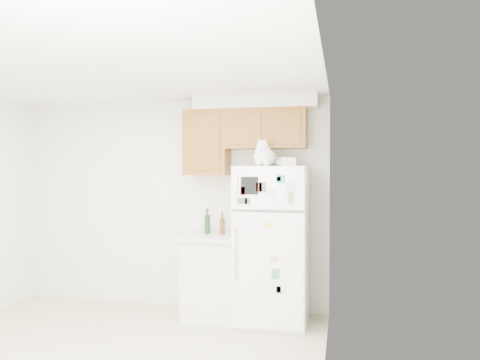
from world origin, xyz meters
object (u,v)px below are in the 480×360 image
(refrigerator, at_px, (272,244))
(bottle_amber, at_px, (222,223))
(storage_box_front, at_px, (288,162))
(bottle_green, at_px, (207,221))
(cat, at_px, (264,156))
(base_counter, at_px, (213,275))
(storage_box_back, at_px, (284,162))

(refrigerator, xyz_separation_m, bottle_amber, (-0.61, 0.17, 0.20))
(storage_box_front, bearing_deg, bottle_green, 144.72)
(cat, bearing_deg, base_counter, 161.43)
(refrigerator, xyz_separation_m, bottle_green, (-0.79, 0.18, 0.22))
(base_counter, height_order, cat, cat)
(base_counter, bearing_deg, storage_box_front, -11.54)
(refrigerator, xyz_separation_m, storage_box_back, (0.11, 0.15, 0.90))
(base_counter, xyz_separation_m, bottle_amber, (0.08, 0.09, 0.59))
(refrigerator, distance_m, storage_box_back, 0.92)
(cat, bearing_deg, bottle_amber, 150.68)
(bottle_green, xyz_separation_m, bottle_amber, (0.18, -0.01, -0.02))
(bottle_amber, bearing_deg, refrigerator, -15.39)
(cat, height_order, storage_box_back, cat)
(storage_box_back, xyz_separation_m, storage_box_front, (0.07, -0.25, -0.01))
(storage_box_front, bearing_deg, refrigerator, 130.79)
(base_counter, bearing_deg, bottle_green, 133.52)
(base_counter, bearing_deg, bottle_amber, 48.41)
(base_counter, relative_size, storage_box_back, 5.11)
(cat, xyz_separation_m, storage_box_front, (0.25, 0.03, -0.07))
(refrigerator, distance_m, storage_box_front, 0.92)
(storage_box_front, relative_size, bottle_amber, 0.59)
(refrigerator, relative_size, bottle_amber, 6.64)
(refrigerator, distance_m, base_counter, 0.80)
(storage_box_back, height_order, bottle_amber, storage_box_back)
(base_counter, height_order, bottle_amber, bottle_amber)
(base_counter, bearing_deg, cat, -18.57)
(refrigerator, relative_size, base_counter, 1.85)
(storage_box_back, distance_m, bottle_amber, 1.00)
(refrigerator, bearing_deg, base_counter, 173.90)
(cat, bearing_deg, storage_box_front, 7.14)
(base_counter, relative_size, bottle_green, 3.11)
(refrigerator, height_order, cat, cat)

